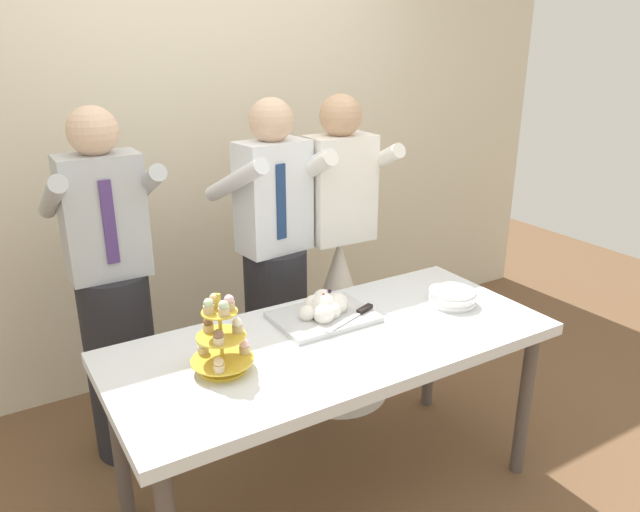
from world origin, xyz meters
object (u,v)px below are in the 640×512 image
at_px(person_groom, 275,282).
at_px(person_guest, 115,310).
at_px(dessert_table, 334,354).
at_px(cupcake_stand, 221,340).
at_px(main_cake_tray, 324,310).
at_px(person_bride, 339,298).
at_px(plate_stack, 453,297).

distance_m(person_groom, person_guest, 0.78).
bearing_deg(person_groom, dessert_table, -98.04).
bearing_deg(cupcake_stand, main_cake_tray, 17.78).
height_order(person_bride, person_guest, same).
bearing_deg(person_groom, person_guest, 174.00).
bearing_deg(person_bride, cupcake_stand, -144.12).
bearing_deg(person_guest, person_bride, -5.49).
bearing_deg(main_cake_tray, dessert_table, -108.65).
relative_size(plate_stack, person_groom, 0.13).
xyz_separation_m(cupcake_stand, person_groom, (0.58, 0.71, -0.15)).
xyz_separation_m(dessert_table, plate_stack, (0.64, -0.01, 0.11)).
distance_m(dessert_table, plate_stack, 0.64).
bearing_deg(person_guest, main_cake_tray, -40.29).
distance_m(plate_stack, person_guest, 1.54).
bearing_deg(person_bride, dessert_table, -124.38).
bearing_deg(plate_stack, main_cake_tray, 163.32).
relative_size(cupcake_stand, person_bride, 0.18).
bearing_deg(dessert_table, cupcake_stand, -179.34).
height_order(plate_stack, person_bride, person_bride).
height_order(cupcake_stand, main_cake_tray, cupcake_stand).
bearing_deg(person_guest, cupcake_stand, -76.17).
bearing_deg(dessert_table, plate_stack, -0.57).
bearing_deg(plate_stack, cupcake_stand, 179.96).
distance_m(cupcake_stand, plate_stack, 1.12).
height_order(person_groom, person_guest, same).
distance_m(cupcake_stand, person_bride, 1.21).
bearing_deg(dessert_table, person_groom, 81.96).
bearing_deg(dessert_table, person_guest, 130.65).
height_order(dessert_table, cupcake_stand, cupcake_stand).
bearing_deg(cupcake_stand, person_guest, 103.83).
relative_size(plate_stack, person_guest, 0.13).
bearing_deg(main_cake_tray, person_guest, 139.71).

